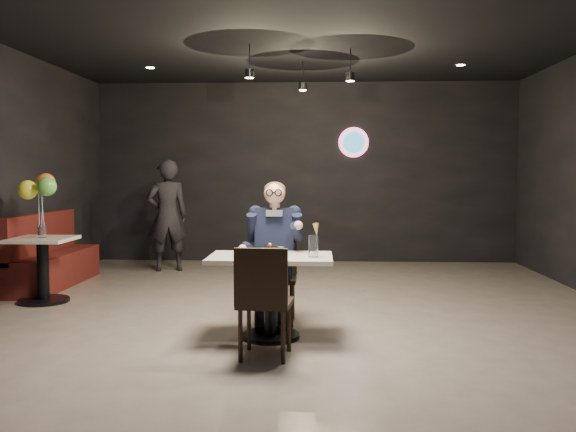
# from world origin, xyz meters

# --- Properties ---
(floor) EXTENTS (9.00, 9.00, 0.00)m
(floor) POSITION_xyz_m (0.00, 0.00, 0.00)
(floor) COLOR gray
(floor) RESTS_ON ground
(wall_sign) EXTENTS (0.50, 0.06, 0.50)m
(wall_sign) POSITION_xyz_m (0.80, 4.47, 2.00)
(wall_sign) COLOR pink
(wall_sign) RESTS_ON floor
(pendant_lights) EXTENTS (1.40, 1.20, 0.36)m
(pendant_lights) POSITION_xyz_m (0.00, 2.00, 2.88)
(pendant_lights) COLOR black
(pendant_lights) RESTS_ON floor
(main_table) EXTENTS (1.10, 0.70, 0.75)m
(main_table) POSITION_xyz_m (-0.21, -0.35, 0.38)
(main_table) COLOR white
(main_table) RESTS_ON floor
(chair_far) EXTENTS (0.42, 0.46, 0.92)m
(chair_far) POSITION_xyz_m (-0.21, 0.20, 0.46)
(chair_far) COLOR black
(chair_far) RESTS_ON floor
(chair_near) EXTENTS (0.46, 0.49, 0.92)m
(chair_near) POSITION_xyz_m (-0.21, -0.91, 0.46)
(chair_near) COLOR black
(chair_near) RESTS_ON floor
(seated_man) EXTENTS (0.60, 0.80, 1.44)m
(seated_man) POSITION_xyz_m (-0.21, 0.20, 0.72)
(seated_man) COLOR black
(seated_man) RESTS_ON floor
(dessert_plate) EXTENTS (0.21, 0.21, 0.01)m
(dessert_plate) POSITION_xyz_m (-0.20, -0.43, 0.76)
(dessert_plate) COLOR white
(dessert_plate) RESTS_ON main_table
(cake_slice) EXTENTS (0.13, 0.12, 0.08)m
(cake_slice) POSITION_xyz_m (-0.20, -0.41, 0.80)
(cake_slice) COLOR black
(cake_slice) RESTS_ON dessert_plate
(mint_leaf) EXTENTS (0.06, 0.04, 0.01)m
(mint_leaf) POSITION_xyz_m (-0.11, -0.46, 0.84)
(mint_leaf) COLOR green
(mint_leaf) RESTS_ON cake_slice
(sundae_glass) EXTENTS (0.09, 0.09, 0.19)m
(sundae_glass) POSITION_xyz_m (0.17, -0.42, 0.85)
(sundae_glass) COLOR silver
(sundae_glass) RESTS_ON main_table
(wafer_cone) EXTENTS (0.07, 0.07, 0.12)m
(wafer_cone) POSITION_xyz_m (0.20, -0.41, 0.99)
(wafer_cone) COLOR tan
(wafer_cone) RESTS_ON sundae_glass
(booth_bench) EXTENTS (0.48, 1.93, 0.96)m
(booth_bench) POSITION_xyz_m (-3.25, 2.05, 0.48)
(booth_bench) COLOR #3F100D
(booth_bench) RESTS_ON floor
(side_table) EXTENTS (0.66, 0.66, 0.82)m
(side_table) POSITION_xyz_m (-2.95, 1.05, 0.41)
(side_table) COLOR white
(side_table) RESTS_ON floor
(balloon_vase) EXTENTS (0.10, 0.10, 0.15)m
(balloon_vase) POSITION_xyz_m (-2.95, 1.05, 0.83)
(balloon_vase) COLOR silver
(balloon_vase) RESTS_ON side_table
(balloon_bunch) EXTENTS (0.40, 0.40, 0.66)m
(balloon_bunch) POSITION_xyz_m (-2.95, 1.05, 1.23)
(balloon_bunch) COLOR #FDFC35
(balloon_bunch) RESTS_ON balloon_vase
(passerby) EXTENTS (0.72, 0.59, 1.69)m
(passerby) POSITION_xyz_m (-2.08, 3.39, 0.85)
(passerby) COLOR black
(passerby) RESTS_ON floor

